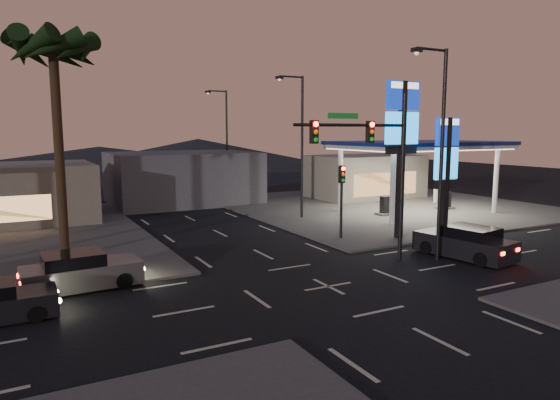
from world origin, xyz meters
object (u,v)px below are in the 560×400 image
gas_station (419,147)px  suv_station (465,243)px  pylon_sign_tall (402,128)px  pylon_sign_short (446,159)px  car_lane_b_front (80,272)px  traffic_signal_mast (374,153)px

gas_station → suv_station: gas_station is taller
pylon_sign_tall → pylon_sign_short: (2.50, -1.00, -1.74)m
gas_station → pylon_sign_short: bearing=-123.7°
car_lane_b_front → suv_station: (17.44, -3.69, 0.05)m
pylon_sign_tall → pylon_sign_short: bearing=-21.8°
gas_station → suv_station: size_ratio=2.43×
gas_station → pylon_sign_tall: size_ratio=1.36×
pylon_sign_short → traffic_signal_mast: 7.69m
gas_station → car_lane_b_front: 26.37m
pylon_sign_tall → pylon_sign_short: size_ratio=1.29×
car_lane_b_front → suv_station: suv_station is taller
pylon_sign_short → pylon_sign_tall: bearing=158.2°
pylon_sign_tall → suv_station: pylon_sign_tall is taller
gas_station → pylon_sign_tall: bearing=-139.1°
pylon_sign_short → traffic_signal_mast: traffic_signal_mast is taller
pylon_sign_short → suv_station: pylon_sign_short is taller
gas_station → car_lane_b_front: bearing=-163.0°
pylon_sign_short → traffic_signal_mast: (-7.24, -2.51, 0.57)m
gas_station → traffic_signal_mast: size_ratio=1.53×
pylon_sign_short → car_lane_b_front: bearing=-179.7°
pylon_sign_short → gas_station: bearing=56.3°
gas_station → suv_station: (-7.43, -11.30, -4.34)m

